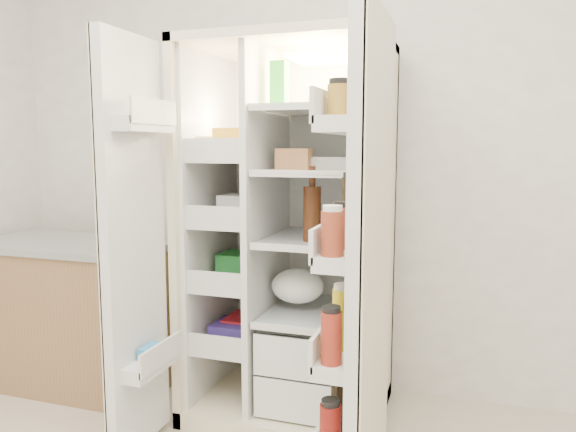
% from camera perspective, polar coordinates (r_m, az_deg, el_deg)
% --- Properties ---
extents(wall_back, '(4.00, 0.02, 2.70)m').
position_cam_1_polar(wall_back, '(2.94, 5.56, 7.95)').
color(wall_back, white).
rests_on(wall_back, floor).
extents(refrigerator, '(0.92, 0.70, 1.80)m').
position_cam_1_polar(refrigerator, '(2.70, 0.83, -4.93)').
color(refrigerator, beige).
rests_on(refrigerator, floor).
extents(freezer_door, '(0.15, 0.40, 1.72)m').
position_cam_1_polar(freezer_door, '(2.36, -15.75, -3.31)').
color(freezer_door, silver).
rests_on(freezer_door, floor).
extents(fridge_door, '(0.17, 0.58, 1.72)m').
position_cam_1_polar(fridge_door, '(1.90, 8.00, -6.10)').
color(fridge_door, silver).
rests_on(fridge_door, floor).
extents(kitchen_counter, '(1.10, 0.59, 0.80)m').
position_cam_1_polar(kitchen_counter, '(3.29, -21.30, -9.31)').
color(kitchen_counter, '#916448').
rests_on(kitchen_counter, floor).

